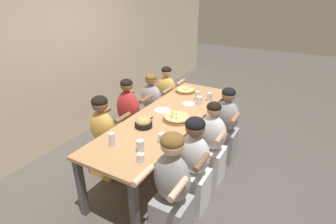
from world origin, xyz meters
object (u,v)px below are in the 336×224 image
Objects in this scene: diner_near_midleft at (193,168)px; drinking_glass_f at (199,101)px; diner_far_center at (129,122)px; drinking_glass_e at (162,139)px; diner_far_midleft at (104,139)px; drinking_glass_d at (210,97)px; cocktail_glass_blue at (141,158)px; drinking_glass_c at (197,96)px; diner_near_left at (172,193)px; diner_near_midright at (225,128)px; diner_near_center at (211,147)px; drinking_glass_b at (140,146)px; empty_plate_a at (188,104)px; pizza_board_second at (177,118)px; drinking_glass_a at (112,139)px; diner_far_midright at (152,109)px; diner_far_right at (167,100)px; skillet_bowl at (144,123)px; pizza_board_main at (185,90)px; empty_plate_b at (162,110)px.

drinking_glass_f is at bearing -69.30° from diner_near_midleft.
drinking_glass_e is at bearing -33.14° from diner_far_center.
diner_near_midleft is 1.27m from diner_far_midleft.
drinking_glass_d is 1.38m from diner_near_midleft.
drinking_glass_f is 0.11× the size of diner_near_midleft.
cocktail_glass_blue is 0.09× the size of diner_far_midleft.
drinking_glass_c is at bearing 108.67° from drinking_glass_d.
drinking_glass_d is 0.12× the size of diner_far_midleft.
diner_near_left is at bearing 90.00° from diner_near_midleft.
diner_near_center is at bearing 90.00° from diner_near_midright.
drinking_glass_b reaches higher than drinking_glass_f.
diner_near_center is 1.00× the size of diner_near_midright.
drinking_glass_f is at bearing 3.17° from drinking_glass_e.
diner_far_center reaches higher than diner_near_midright.
drinking_glass_e is at bearing -3.60° from diner_far_midleft.
empty_plate_a is 0.80m from diner_near_center.
pizza_board_second is at bearing 6.86° from cocktail_glass_blue.
diner_near_midright is at bearing -28.25° from drinking_glass_a.
diner_far_midright is at bearing 29.55° from cocktail_glass_blue.
cocktail_glass_blue is 1.63m from diner_near_midright.
diner_far_midleft reaches higher than drinking_glass_a.
diner_near_center reaches higher than pizza_board_second.
drinking_glass_c is at bearing 1.79° from drinking_glass_b.
empty_plate_a is at bearing 7.61° from cocktail_glass_blue.
diner_near_left is (-0.48, -0.00, 0.03)m from diner_near_midleft.
diner_near_midright reaches higher than drinking_glass_e.
diner_near_midright is at bearing -121.19° from drinking_glass_d.
diner_near_center is 1.68m from diner_far_right.
diner_near_midleft is at bearing -100.95° from skillet_bowl.
diner_far_center is at bearing -90.00° from diner_far_right.
pizza_board_main is 0.56m from diner_far_right.
diner_near_midleft reaches higher than empty_plate_a.
pizza_board_second is 0.32× the size of diner_near_midleft.
skillet_bowl is at bearing -10.95° from diner_near_midleft.
skillet_bowl is at bearing -175.99° from pizza_board_main.
diner_near_left is at bearing -145.79° from empty_plate_b.
pizza_board_second reaches higher than empty_plate_b.
pizza_board_main is at bearing 73.63° from diner_far_midleft.
empty_plate_a is at bearing -41.86° from diner_near_center.
drinking_glass_e is (-1.10, -0.20, 0.04)m from empty_plate_a.
diner_near_left reaches higher than diner_far_right.
cocktail_glass_blue is 0.82× the size of drinking_glass_d.
skillet_bowl is 1.00m from diner_near_left.
empty_plate_a is 1.29× the size of drinking_glass_a.
empty_plate_a is 1.45× the size of drinking_glass_b.
pizza_board_second is at bearing 11.70° from drinking_glass_e.
diner_far_right is at bearing 90.00° from diner_far_midleft.
drinking_glass_a is at bearing 48.99° from diner_near_center.
diner_far_midleft is (0.06, 0.91, -0.31)m from drinking_glass_e.
drinking_glass_d is 1.14× the size of drinking_glass_e.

